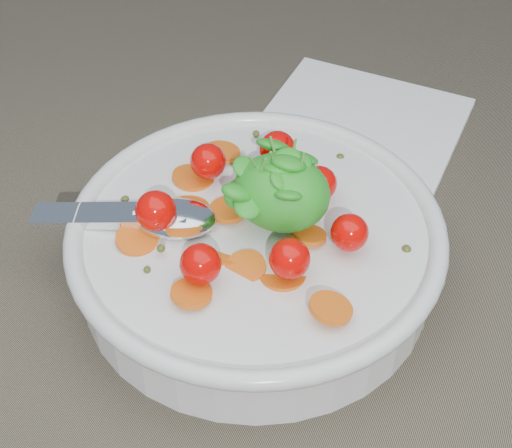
% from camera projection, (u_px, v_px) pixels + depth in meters
% --- Properties ---
extents(ground, '(6.00, 6.00, 0.00)m').
position_uv_depth(ground, '(291.00, 259.00, 0.62)').
color(ground, '#655C48').
rests_on(ground, ground).
extents(bowl, '(0.30, 0.28, 0.12)m').
position_uv_depth(bowl, '(256.00, 245.00, 0.58)').
color(bowl, silver).
rests_on(bowl, ground).
extents(napkin, '(0.18, 0.16, 0.01)m').
position_uv_depth(napkin, '(361.00, 123.00, 0.74)').
color(napkin, white).
rests_on(napkin, ground).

